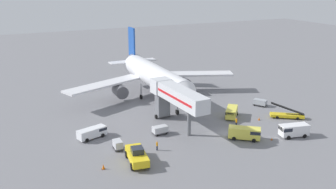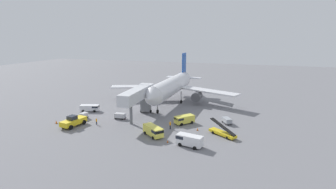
{
  "view_description": "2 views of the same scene",
  "coord_description": "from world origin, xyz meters",
  "px_view_note": "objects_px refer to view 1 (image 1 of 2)",
  "views": [
    {
      "loc": [
        -36.22,
        -51.85,
        26.76
      ],
      "look_at": [
        -4.24,
        15.07,
        3.66
      ],
      "focal_mm": 40.11,
      "sensor_mm": 36.0,
      "label": 1
    },
    {
      "loc": [
        21.33,
        -53.18,
        20.77
      ],
      "look_at": [
        -1.86,
        16.52,
        4.51
      ],
      "focal_mm": 28.64,
      "sensor_mm": 36.0,
      "label": 2
    }
  ],
  "objects_px": {
    "safety_cone_alpha": "(259,119)",
    "baggage_cart_outer_left": "(118,145)",
    "belt_loader_truck": "(287,115)",
    "service_van_near_right": "(232,112)",
    "service_van_rear_left": "(245,133)",
    "baggage_cart_rear_right": "(260,102)",
    "airplane_at_gate": "(154,76)",
    "service_van_near_left": "(93,132)",
    "safety_cone_bravo": "(103,167)",
    "service_van_mid_center": "(293,130)",
    "baggage_cart_far_right": "(160,130)",
    "jet_bridge": "(175,96)",
    "ground_crew_worker_midground": "(236,122)",
    "ground_crew_worker_foreground": "(157,145)",
    "safety_cone_charlie": "(272,139)",
    "pushback_tug": "(137,155)"
  },
  "relations": [
    {
      "from": "safety_cone_alpha",
      "to": "baggage_cart_outer_left",
      "type": "bearing_deg",
      "value": -178.71
    },
    {
      "from": "belt_loader_truck",
      "to": "service_van_near_right",
      "type": "relative_size",
      "value": 1.27
    },
    {
      "from": "service_van_rear_left",
      "to": "baggage_cart_rear_right",
      "type": "bearing_deg",
      "value": 43.66
    },
    {
      "from": "service_van_rear_left",
      "to": "baggage_cart_rear_right",
      "type": "distance_m",
      "value": 19.03
    },
    {
      "from": "airplane_at_gate",
      "to": "service_van_near_left",
      "type": "height_order",
      "value": "airplane_at_gate"
    },
    {
      "from": "service_van_near_left",
      "to": "baggage_cart_outer_left",
      "type": "relative_size",
      "value": 2.61
    },
    {
      "from": "belt_loader_truck",
      "to": "safety_cone_bravo",
      "type": "relative_size",
      "value": 8.18
    },
    {
      "from": "service_van_mid_center",
      "to": "baggage_cart_far_right",
      "type": "bearing_deg",
      "value": 151.86
    },
    {
      "from": "jet_bridge",
      "to": "safety_cone_alpha",
      "type": "xyz_separation_m",
      "value": [
        16.29,
        -4.56,
        -5.61
      ]
    },
    {
      "from": "belt_loader_truck",
      "to": "baggage_cart_outer_left",
      "type": "relative_size",
      "value": 3.05
    },
    {
      "from": "jet_bridge",
      "to": "baggage_cart_rear_right",
      "type": "xyz_separation_m",
      "value": [
        21.98,
        2.3,
        -5.13
      ]
    },
    {
      "from": "ground_crew_worker_midground",
      "to": "ground_crew_worker_foreground",
      "type": "bearing_deg",
      "value": -171.05
    },
    {
      "from": "service_van_rear_left",
      "to": "safety_cone_bravo",
      "type": "height_order",
      "value": "service_van_rear_left"
    },
    {
      "from": "jet_bridge",
      "to": "ground_crew_worker_foreground",
      "type": "bearing_deg",
      "value": -131.72
    },
    {
      "from": "jet_bridge",
      "to": "belt_loader_truck",
      "type": "relative_size",
      "value": 2.63
    },
    {
      "from": "jet_bridge",
      "to": "baggage_cart_outer_left",
      "type": "relative_size",
      "value": 8.04
    },
    {
      "from": "service_van_mid_center",
      "to": "safety_cone_alpha",
      "type": "bearing_deg",
      "value": 91.57
    },
    {
      "from": "belt_loader_truck",
      "to": "baggage_cart_outer_left",
      "type": "height_order",
      "value": "belt_loader_truck"
    },
    {
      "from": "airplane_at_gate",
      "to": "safety_cone_alpha",
      "type": "xyz_separation_m",
      "value": [
        13.06,
        -21.97,
        -4.98
      ]
    },
    {
      "from": "belt_loader_truck",
      "to": "safety_cone_charlie",
      "type": "distance_m",
      "value": 12.16
    },
    {
      "from": "service_van_near_left",
      "to": "baggage_cart_far_right",
      "type": "bearing_deg",
      "value": -17.68
    },
    {
      "from": "airplane_at_gate",
      "to": "ground_crew_worker_foreground",
      "type": "relative_size",
      "value": 25.5
    },
    {
      "from": "baggage_cart_far_right",
      "to": "ground_crew_worker_foreground",
      "type": "relative_size",
      "value": 1.67
    },
    {
      "from": "safety_cone_alpha",
      "to": "safety_cone_bravo",
      "type": "xyz_separation_m",
      "value": [
        -33.26,
        -6.03,
        0.07
      ]
    },
    {
      "from": "service_van_near_right",
      "to": "baggage_cart_outer_left",
      "type": "xyz_separation_m",
      "value": [
        -25.16,
        -4.23,
        -0.28
      ]
    },
    {
      "from": "safety_cone_alpha",
      "to": "airplane_at_gate",
      "type": "bearing_deg",
      "value": 120.73
    },
    {
      "from": "airplane_at_gate",
      "to": "belt_loader_truck",
      "type": "relative_size",
      "value": 6.62
    },
    {
      "from": "baggage_cart_rear_right",
      "to": "service_van_near_left",
      "type": "bearing_deg",
      "value": -178.26
    },
    {
      "from": "pushback_tug",
      "to": "ground_crew_worker_foreground",
      "type": "distance_m",
      "value": 5.2
    },
    {
      "from": "baggage_cart_far_right",
      "to": "service_van_rear_left",
      "type": "bearing_deg",
      "value": -34.17
    },
    {
      "from": "safety_cone_alpha",
      "to": "safety_cone_bravo",
      "type": "relative_size",
      "value": 0.82
    },
    {
      "from": "pushback_tug",
      "to": "baggage_cart_outer_left",
      "type": "height_order",
      "value": "pushback_tug"
    },
    {
      "from": "airplane_at_gate",
      "to": "jet_bridge",
      "type": "height_order",
      "value": "airplane_at_gate"
    },
    {
      "from": "service_van_near_left",
      "to": "belt_loader_truck",
      "type": "bearing_deg",
      "value": -10.9
    },
    {
      "from": "service_van_mid_center",
      "to": "service_van_near_left",
      "type": "relative_size",
      "value": 0.99
    },
    {
      "from": "jet_bridge",
      "to": "service_van_near_left",
      "type": "distance_m",
      "value": 16.24
    },
    {
      "from": "ground_crew_worker_foreground",
      "to": "safety_cone_alpha",
      "type": "height_order",
      "value": "ground_crew_worker_foreground"
    },
    {
      "from": "pushback_tug",
      "to": "baggage_cart_rear_right",
      "type": "xyz_separation_m",
      "value": [
        33.78,
        13.16,
        -0.42
      ]
    },
    {
      "from": "ground_crew_worker_foreground",
      "to": "safety_cone_bravo",
      "type": "xyz_separation_m",
      "value": [
        -9.64,
        -2.38,
        -0.49
      ]
    },
    {
      "from": "airplane_at_gate",
      "to": "jet_bridge",
      "type": "distance_m",
      "value": 17.71
    },
    {
      "from": "service_van_mid_center",
      "to": "ground_crew_worker_foreground",
      "type": "bearing_deg",
      "value": 167.5
    },
    {
      "from": "ground_crew_worker_foreground",
      "to": "safety_cone_alpha",
      "type": "relative_size",
      "value": 2.58
    },
    {
      "from": "belt_loader_truck",
      "to": "service_van_rear_left",
      "type": "xyz_separation_m",
      "value": [
        -13.76,
        -4.79,
        0.47
      ]
    },
    {
      "from": "baggage_cart_rear_right",
      "to": "service_van_mid_center",
      "type": "bearing_deg",
      "value": -109.02
    },
    {
      "from": "pushback_tug",
      "to": "service_van_rear_left",
      "type": "bearing_deg",
      "value": 0.07
    },
    {
      "from": "service_van_rear_left",
      "to": "safety_cone_alpha",
      "type": "relative_size",
      "value": 8.63
    },
    {
      "from": "service_van_rear_left",
      "to": "baggage_cart_outer_left",
      "type": "bearing_deg",
      "value": 165.15
    },
    {
      "from": "baggage_cart_outer_left",
      "to": "safety_cone_bravo",
      "type": "xyz_separation_m",
      "value": [
        -4.0,
        -5.37,
        -0.48
      ]
    },
    {
      "from": "pushback_tug",
      "to": "service_van_near_right",
      "type": "xyz_separation_m",
      "value": [
        23.99,
        9.87,
        -0.07
      ]
    },
    {
      "from": "service_van_near_left",
      "to": "baggage_cart_outer_left",
      "type": "distance_m",
      "value": 6.85
    }
  ]
}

